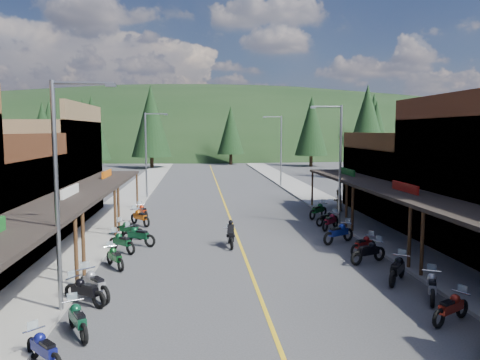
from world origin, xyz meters
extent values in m
plane|color=#38383A|center=(0.00, 0.00, 0.00)|extent=(220.00, 220.00, 0.00)
cube|color=gold|center=(0.00, 20.00, 0.01)|extent=(0.15, 90.00, 0.01)
cube|color=gray|center=(-8.70, 20.00, 0.07)|extent=(3.40, 94.00, 0.15)
cube|color=gray|center=(8.70, 20.00, 0.07)|extent=(3.40, 94.00, 0.15)
cylinder|color=#472D19|center=(-7.20, -3.40, 1.50)|extent=(0.16, 0.16, 3.00)
cube|color=#3F2111|center=(-10.15, 1.70, 3.10)|extent=(0.30, 9.00, 6.20)
cube|color=black|center=(-8.70, 1.70, 3.00)|extent=(3.20, 9.00, 0.18)
cylinder|color=#472D19|center=(-7.20, -2.20, 1.50)|extent=(0.16, 0.16, 3.00)
cylinder|color=#472D19|center=(-7.20, 5.60, 1.50)|extent=(0.16, 0.16, 3.00)
cube|color=silver|center=(-8.70, 1.70, 3.20)|extent=(0.12, 3.00, 0.70)
cube|color=brown|center=(-14.00, 11.30, 3.50)|extent=(8.00, 10.20, 7.00)
cube|color=brown|center=(-10.15, 11.30, 4.10)|extent=(0.30, 10.20, 8.20)
cube|color=black|center=(-8.70, 11.30, 3.00)|extent=(3.20, 10.20, 0.18)
cylinder|color=#472D19|center=(-7.20, 6.80, 1.50)|extent=(0.16, 0.16, 3.00)
cylinder|color=#472D19|center=(-7.20, 15.80, 1.50)|extent=(0.16, 0.16, 3.00)
cube|color=#CC590C|center=(-8.70, 11.30, 3.20)|extent=(0.12, 3.00, 0.70)
cylinder|color=#472D19|center=(7.20, -3.40, 1.50)|extent=(0.16, 0.16, 3.00)
cube|color=#562B19|center=(10.15, 1.70, 4.10)|extent=(0.30, 9.00, 8.20)
cube|color=black|center=(8.70, 1.70, 3.00)|extent=(3.20, 9.00, 0.18)
cylinder|color=#472D19|center=(7.20, -2.20, 1.50)|extent=(0.16, 0.16, 3.00)
cylinder|color=#472D19|center=(7.20, 5.60, 1.50)|extent=(0.16, 0.16, 3.00)
cube|color=#B2140F|center=(8.70, 1.70, 3.20)|extent=(0.12, 3.00, 0.70)
cube|color=#4C2D16|center=(14.00, 11.30, 2.50)|extent=(8.00, 10.20, 5.00)
cube|color=#4C2D16|center=(10.15, 11.30, 3.10)|extent=(0.30, 10.20, 6.20)
cube|color=black|center=(8.70, 11.30, 3.00)|extent=(3.20, 10.20, 0.18)
cylinder|color=#472D19|center=(7.20, 6.80, 1.50)|extent=(0.16, 0.16, 3.00)
cylinder|color=#472D19|center=(7.20, 15.80, 1.50)|extent=(0.16, 0.16, 3.00)
cube|color=#14591E|center=(8.70, 11.30, 3.20)|extent=(0.12, 3.00, 0.70)
cylinder|color=gray|center=(-7.10, -6.00, 4.00)|extent=(0.16, 0.16, 8.00)
cylinder|color=gray|center=(-6.10, -6.00, 7.90)|extent=(2.00, 0.10, 0.10)
cube|color=gray|center=(-5.20, -6.00, 7.85)|extent=(0.35, 0.18, 0.12)
cylinder|color=gray|center=(-7.10, 22.00, 4.00)|extent=(0.16, 0.16, 8.00)
cylinder|color=gray|center=(-6.10, 22.00, 7.90)|extent=(2.00, 0.10, 0.10)
cube|color=gray|center=(-5.20, 22.00, 7.85)|extent=(0.35, 0.18, 0.12)
cylinder|color=gray|center=(7.10, 8.00, 4.00)|extent=(0.16, 0.16, 8.00)
cylinder|color=gray|center=(6.10, 8.00, 7.90)|extent=(2.00, 0.10, 0.10)
cube|color=gray|center=(5.20, 8.00, 7.85)|extent=(0.35, 0.18, 0.12)
cylinder|color=gray|center=(7.10, 30.00, 4.00)|extent=(0.16, 0.16, 8.00)
cylinder|color=gray|center=(6.10, 30.00, 7.90)|extent=(2.00, 0.10, 0.10)
cube|color=gray|center=(5.20, 30.00, 7.85)|extent=(0.35, 0.18, 0.12)
ellipsoid|color=black|center=(0.00, 135.00, 0.00)|extent=(310.00, 140.00, 60.00)
cylinder|color=black|center=(-24.00, 70.00, 1.00)|extent=(0.60, 0.60, 2.00)
cone|color=black|center=(-24.00, 70.00, 7.25)|extent=(5.88, 5.88, 10.50)
cylinder|color=black|center=(-10.00, 58.00, 1.00)|extent=(0.60, 0.60, 2.00)
cone|color=black|center=(-10.00, 58.00, 8.00)|extent=(6.72, 6.72, 12.00)
cylinder|color=black|center=(4.00, 66.00, 1.00)|extent=(0.60, 0.60, 2.00)
cone|color=black|center=(4.00, 66.00, 6.50)|extent=(5.04, 5.04, 9.00)
cylinder|color=black|center=(18.00, 60.00, 1.00)|extent=(0.60, 0.60, 2.00)
cone|color=black|center=(18.00, 60.00, 7.25)|extent=(5.88, 5.88, 10.50)
cylinder|color=black|center=(34.00, 72.00, 1.00)|extent=(0.60, 0.60, 2.00)
cone|color=black|center=(34.00, 72.00, 8.00)|extent=(6.72, 6.72, 12.00)
cylinder|color=black|center=(46.00, 64.00, 1.00)|extent=(0.60, 0.60, 2.00)
cone|color=black|center=(46.00, 64.00, 6.50)|extent=(5.04, 5.04, 9.00)
cylinder|color=black|center=(-32.00, 76.00, 1.00)|extent=(0.60, 0.60, 2.00)
cone|color=black|center=(-32.00, 76.00, 7.25)|extent=(5.88, 5.88, 10.50)
cylinder|color=black|center=(-22.00, 40.00, 1.00)|extent=(0.60, 0.60, 2.00)
cone|color=black|center=(-22.00, 40.00, 6.00)|extent=(4.48, 4.48, 8.00)
cylinder|color=black|center=(24.00, 45.00, 1.00)|extent=(0.60, 0.60, 2.00)
cone|color=black|center=(24.00, 45.00, 6.40)|extent=(4.93, 4.93, 8.80)
cylinder|color=black|center=(-18.00, 50.00, 1.00)|extent=(0.60, 0.60, 2.00)
cone|color=black|center=(-18.00, 50.00, 6.80)|extent=(5.38, 5.38, 9.60)
cylinder|color=black|center=(20.00, 38.00, 1.00)|extent=(0.60, 0.60, 2.00)
cone|color=black|center=(20.00, 38.00, 7.20)|extent=(5.82, 5.82, 10.40)
imported|color=brown|center=(8.38, 12.50, 1.01)|extent=(0.95, 0.78, 1.71)
camera|label=1|loc=(-2.35, -22.16, 6.32)|focal=35.00mm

